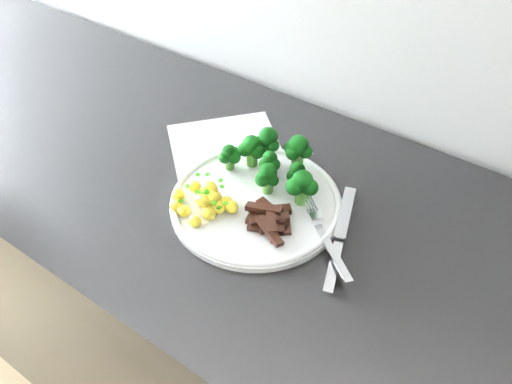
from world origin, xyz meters
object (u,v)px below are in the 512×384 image
object	(u,v)px
counter	(283,360)
beef_strips	(269,219)
broccoli	(276,160)
recipe_paper	(232,163)
fork	(326,239)
potatoes	(206,200)
plate	(256,201)
knife	(337,249)

from	to	relation	value
counter	beef_strips	bearing A→B (deg)	-124.25
counter	broccoli	bearing A→B (deg)	141.18
counter	broccoli	distance (m)	0.52
recipe_paper	fork	xyz separation A→B (m)	(0.24, -0.08, 0.02)
potatoes	beef_strips	bearing A→B (deg)	13.65
counter	beef_strips	world-z (taller)	beef_strips
recipe_paper	broccoli	size ratio (longest dim) A/B	1.80
potatoes	plate	bearing A→B (deg)	43.84
potatoes	fork	distance (m)	0.21
potatoes	fork	bearing A→B (deg)	12.16
counter	knife	world-z (taller)	knife
potatoes	knife	distance (m)	0.23
broccoli	knife	size ratio (longest dim) A/B	0.91
counter	plate	size ratio (longest dim) A/B	8.44
broccoli	fork	bearing A→B (deg)	-28.75
knife	potatoes	bearing A→B (deg)	-168.95
plate	broccoli	size ratio (longest dim) A/B	1.48
recipe_paper	knife	distance (m)	0.27
broccoli	knife	xyz separation A→B (m)	(0.17, -0.08, -0.04)
knife	counter	bearing A→B (deg)	168.26
recipe_paper	beef_strips	world-z (taller)	beef_strips
counter	plate	bearing A→B (deg)	-176.55
plate	broccoli	bearing A→B (deg)	94.18
recipe_paper	knife	xyz separation A→B (m)	(0.26, -0.08, 0.01)
recipe_paper	beef_strips	xyz separation A→B (m)	(0.15, -0.09, 0.02)
beef_strips	knife	distance (m)	0.12
recipe_paper	broccoli	xyz separation A→B (m)	(0.09, 0.00, 0.05)
fork	knife	size ratio (longest dim) A/B	0.72
recipe_paper	plate	xyz separation A→B (m)	(0.10, -0.06, 0.01)
counter	fork	bearing A→B (deg)	-14.92
fork	counter	bearing A→B (deg)	165.08
fork	beef_strips	bearing A→B (deg)	-169.55
counter	knife	distance (m)	0.48
potatoes	beef_strips	xyz separation A→B (m)	(0.11, 0.03, -0.00)
counter	recipe_paper	size ratio (longest dim) A/B	6.94
recipe_paper	knife	bearing A→B (deg)	-16.55
fork	knife	world-z (taller)	fork
recipe_paper	fork	size ratio (longest dim) A/B	2.27
recipe_paper	broccoli	bearing A→B (deg)	1.79
plate	potatoes	xyz separation A→B (m)	(-0.06, -0.06, 0.02)
knife	beef_strips	bearing A→B (deg)	-171.44
recipe_paper	potatoes	distance (m)	0.13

